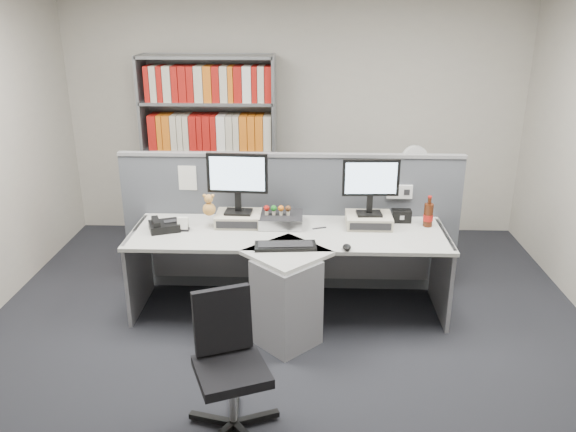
{
  "coord_description": "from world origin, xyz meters",
  "views": [
    {
      "loc": [
        0.15,
        -3.57,
        2.47
      ],
      "look_at": [
        0.0,
        0.65,
        0.92
      ],
      "focal_mm": 35.9,
      "sensor_mm": 36.0,
      "label": 1
    }
  ],
  "objects_px": {
    "keyboard": "(285,246)",
    "desk_calendar": "(183,225)",
    "speaker": "(401,216)",
    "desk_fan": "(414,163)",
    "cola_bottle": "(428,215)",
    "monitor_left": "(237,178)",
    "desktop_pc": "(281,220)",
    "desk_phone": "(163,226)",
    "desk": "(288,273)",
    "monitor_right": "(371,182)",
    "office_chair": "(228,359)",
    "shelving_unit": "(211,153)",
    "filing_cabinet": "(409,224)",
    "mouse": "(347,247)"
  },
  "relations": [
    {
      "from": "cola_bottle",
      "to": "office_chair",
      "type": "relative_size",
      "value": 0.31
    },
    {
      "from": "desk_phone",
      "to": "desktop_pc",
      "type": "bearing_deg",
      "value": 8.84
    },
    {
      "from": "monitor_left",
      "to": "cola_bottle",
      "type": "distance_m",
      "value": 1.63
    },
    {
      "from": "keyboard",
      "to": "cola_bottle",
      "type": "distance_m",
      "value": 1.28
    },
    {
      "from": "shelving_unit",
      "to": "cola_bottle",
      "type": "bearing_deg",
      "value": -35.15
    },
    {
      "from": "filing_cabinet",
      "to": "office_chair",
      "type": "bearing_deg",
      "value": -120.03
    },
    {
      "from": "shelving_unit",
      "to": "desk_calendar",
      "type": "bearing_deg",
      "value": -89.02
    },
    {
      "from": "desk",
      "to": "keyboard",
      "type": "bearing_deg",
      "value": -97.83
    },
    {
      "from": "mouse",
      "to": "desk_calendar",
      "type": "relative_size",
      "value": 0.91
    },
    {
      "from": "desk",
      "to": "filing_cabinet",
      "type": "xyz_separation_m",
      "value": [
        1.2,
        1.4,
        -0.11
      ]
    },
    {
      "from": "desk_phone",
      "to": "cola_bottle",
      "type": "height_order",
      "value": "cola_bottle"
    },
    {
      "from": "desk_calendar",
      "to": "shelving_unit",
      "type": "relative_size",
      "value": 0.06
    },
    {
      "from": "keyboard",
      "to": "desk_phone",
      "type": "xyz_separation_m",
      "value": [
        -1.02,
        0.33,
        0.02
      ]
    },
    {
      "from": "speaker",
      "to": "monitor_right",
      "type": "bearing_deg",
      "value": -159.77
    },
    {
      "from": "desk_calendar",
      "to": "shelving_unit",
      "type": "bearing_deg",
      "value": 90.98
    },
    {
      "from": "desk_phone",
      "to": "desk_fan",
      "type": "xyz_separation_m",
      "value": [
        2.24,
        1.17,
        0.24
      ]
    },
    {
      "from": "mouse",
      "to": "office_chair",
      "type": "xyz_separation_m",
      "value": [
        -0.77,
        -1.09,
        -0.28
      ]
    },
    {
      "from": "speaker",
      "to": "desk_fan",
      "type": "relative_size",
      "value": 0.34
    },
    {
      "from": "desk",
      "to": "office_chair",
      "type": "relative_size",
      "value": 3.02
    },
    {
      "from": "monitor_right",
      "to": "desk_calendar",
      "type": "distance_m",
      "value": 1.59
    },
    {
      "from": "mouse",
      "to": "shelving_unit",
      "type": "height_order",
      "value": "shelving_unit"
    },
    {
      "from": "desk_phone",
      "to": "desk",
      "type": "bearing_deg",
      "value": -12.29
    },
    {
      "from": "desk_phone",
      "to": "speaker",
      "type": "bearing_deg",
      "value": 7.53
    },
    {
      "from": "desk_calendar",
      "to": "desktop_pc",
      "type": "bearing_deg",
      "value": 10.91
    },
    {
      "from": "mouse",
      "to": "speaker",
      "type": "relative_size",
      "value": 0.64
    },
    {
      "from": "desktop_pc",
      "to": "cola_bottle",
      "type": "height_order",
      "value": "cola_bottle"
    },
    {
      "from": "cola_bottle",
      "to": "filing_cabinet",
      "type": "relative_size",
      "value": 0.38
    },
    {
      "from": "desk_calendar",
      "to": "shelving_unit",
      "type": "distance_m",
      "value": 1.64
    },
    {
      "from": "desk",
      "to": "monitor_right",
      "type": "height_order",
      "value": "monitor_right"
    },
    {
      "from": "monitor_left",
      "to": "desktop_pc",
      "type": "xyz_separation_m",
      "value": [
        0.36,
        -0.01,
        -0.36
      ]
    },
    {
      "from": "monitor_right",
      "to": "desk_fan",
      "type": "height_order",
      "value": "monitor_right"
    },
    {
      "from": "office_chair",
      "to": "desk_phone",
      "type": "bearing_deg",
      "value": 116.54
    },
    {
      "from": "keyboard",
      "to": "desk_calendar",
      "type": "relative_size",
      "value": 4.21
    },
    {
      "from": "desktop_pc",
      "to": "desk_fan",
      "type": "distance_m",
      "value": 1.65
    },
    {
      "from": "desktop_pc",
      "to": "speaker",
      "type": "bearing_deg",
      "value": 6.29
    },
    {
      "from": "shelving_unit",
      "to": "office_chair",
      "type": "bearing_deg",
      "value": -79.21
    },
    {
      "from": "mouse",
      "to": "desk_phone",
      "type": "distance_m",
      "value": 1.53
    },
    {
      "from": "mouse",
      "to": "desk_phone",
      "type": "relative_size",
      "value": 0.35
    },
    {
      "from": "monitor_left",
      "to": "desk_calendar",
      "type": "bearing_deg",
      "value": -159.87
    },
    {
      "from": "speaker",
      "to": "cola_bottle",
      "type": "xyz_separation_m",
      "value": [
        0.21,
        -0.1,
        0.04
      ]
    },
    {
      "from": "office_chair",
      "to": "desk_fan",
      "type": "bearing_deg",
      "value": 59.97
    },
    {
      "from": "cola_bottle",
      "to": "filing_cabinet",
      "type": "bearing_deg",
      "value": 88.0
    },
    {
      "from": "monitor_left",
      "to": "shelving_unit",
      "type": "height_order",
      "value": "shelving_unit"
    },
    {
      "from": "desk",
      "to": "speaker",
      "type": "height_order",
      "value": "speaker"
    },
    {
      "from": "office_chair",
      "to": "monitor_right",
      "type": "bearing_deg",
      "value": 58.48
    },
    {
      "from": "keyboard",
      "to": "office_chair",
      "type": "distance_m",
      "value": 1.19
    },
    {
      "from": "monitor_right",
      "to": "office_chair",
      "type": "height_order",
      "value": "monitor_right"
    },
    {
      "from": "monitor_right",
      "to": "keyboard",
      "type": "relative_size",
      "value": 0.99
    },
    {
      "from": "filing_cabinet",
      "to": "speaker",
      "type": "bearing_deg",
      "value": -104.94
    },
    {
      "from": "keyboard",
      "to": "cola_bottle",
      "type": "bearing_deg",
      "value": 22.96
    }
  ]
}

